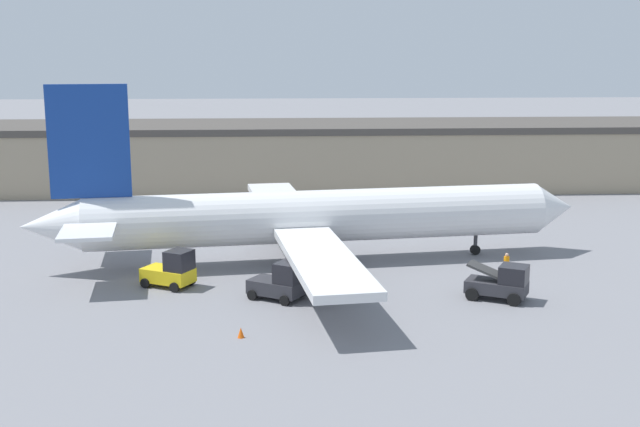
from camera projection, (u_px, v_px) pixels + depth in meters
ground_plane at (320, 262)px, 56.51m from camera, size 400.00×400.00×0.00m
terminal_building at (254, 155)px, 87.13m from camera, size 92.14×13.84×6.94m
airplane at (305, 217)px, 55.67m from camera, size 39.08×34.34×12.51m
ground_crew_worker at (506, 265)px, 52.38m from camera, size 0.37×0.37×1.66m
baggage_tug at (281, 282)px, 47.74m from camera, size 3.69×3.29×2.36m
belt_loader_truck at (501, 283)px, 47.66m from camera, size 3.95×3.33×2.19m
pushback_tug at (172, 270)px, 50.28m from camera, size 3.61×3.13×2.42m
safety_cone_near at (241, 333)px, 41.49m from camera, size 0.36×0.36×0.55m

